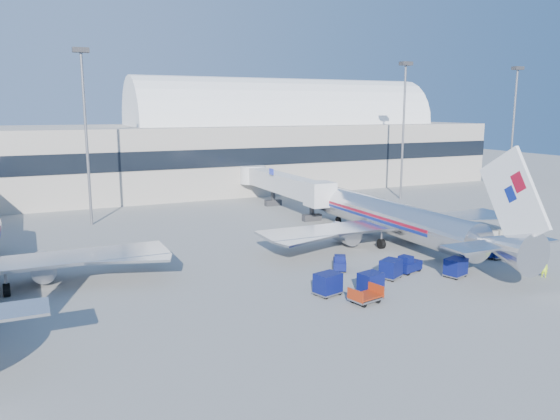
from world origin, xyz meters
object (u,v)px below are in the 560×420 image
barrier_near (465,238)px  cart_solo_near (456,267)px  tug_lead (408,265)px  cart_train_b (371,282)px  tug_right (481,251)px  airliner_main (396,219)px  barrier_mid (487,235)px  mast_west (85,111)px  barrier_far (508,233)px  mast_far_east (515,110)px  cart_train_a (391,268)px  ramp_worker (544,269)px  cart_open_red (366,297)px  jetbridge_near (279,183)px  tug_left (340,263)px  cart_train_c (328,284)px  mast_east (404,110)px  cart_solo_far (500,250)px

barrier_near → cart_solo_near: size_ratio=1.29×
tug_lead → cart_train_b: size_ratio=1.26×
tug_right → cart_solo_near: size_ratio=1.17×
airliner_main → barrier_mid: size_ratio=12.42×
mast_west → barrier_mid: (41.30, -28.00, -14.34)m
barrier_near → barrier_far: same height
mast_far_east → cart_train_a: bearing=-146.1°
mast_west → ramp_worker: 55.77m
airliner_main → tug_right: (4.42, -8.51, -2.20)m
barrier_near → barrier_mid: bearing=0.0°
barrier_mid → cart_open_red: size_ratio=1.08×
mast_far_east → cart_train_a: size_ratio=9.14×
jetbridge_near → cart_train_b: bearing=-103.7°
jetbridge_near → barrier_near: 30.82m
airliner_main → barrier_mid: airliner_main is taller
cart_train_a → ramp_worker: 14.03m
cart_train_b → cart_open_red: bearing=-145.3°
tug_left → cart_train_b: (-1.04, -6.72, 0.22)m
cart_solo_near → ramp_worker: 8.04m
barrier_mid → cart_train_b: (-23.23, -10.22, 0.48)m
mast_far_east → cart_solo_near: (-47.43, -37.80, -13.86)m
jetbridge_near → cart_train_a: (-5.66, -36.52, -2.99)m
cart_train_c → cart_solo_near: cart_train_c is taller
cart_train_a → cart_train_c: size_ratio=1.00×
mast_east → tug_lead: size_ratio=7.95×
jetbridge_near → mast_east: 24.91m
barrier_near → jetbridge_near: bearing=109.9°
jetbridge_near → tug_right: size_ratio=10.10×
jetbridge_near → ramp_worker: 42.79m
mast_far_east → cart_solo_far: mast_far_east is taller
airliner_main → tug_lead: 11.06m
mast_west → tug_right: size_ratio=8.30×
tug_lead → barrier_mid: bearing=4.1°
tug_lead → tug_left: 6.38m
airliner_main → mast_far_east: mast_far_east is taller
jetbridge_near → cart_open_red: size_ratio=9.94×
mast_west → cart_solo_far: bearing=-44.1°
tug_lead → cart_train_c: 10.26m
mast_east → barrier_near: 33.67m
airliner_main → cart_train_b: bearing=-133.1°
mast_west → ramp_worker: bearing=-49.8°
cart_train_b → cart_train_a: bearing=20.1°
barrier_near → barrier_far: bearing=0.0°
cart_train_a → cart_train_c: (-7.38, -1.50, 0.06)m
tug_left → cart_train_c: cart_train_c is taller
cart_train_b → tug_lead: bearing=14.6°
jetbridge_near → cart_train_b: (-9.53, -39.03, -3.00)m
jetbridge_near → tug_left: bearing=-104.7°
barrier_near → cart_train_a: 17.83m
cart_solo_near → barrier_near: bearing=26.2°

